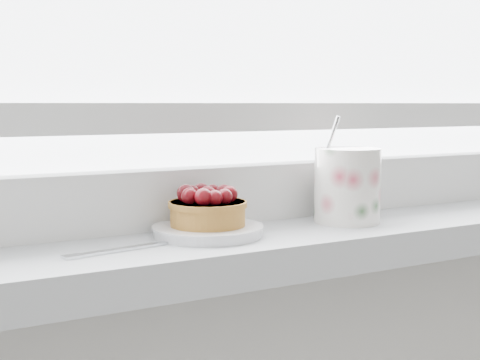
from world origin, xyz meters
TOP-DOWN VIEW (x-y plane):
  - saucer at (-0.05, 1.89)m, footprint 0.12×0.12m
  - raspberry_tart at (-0.05, 1.89)m, footprint 0.09×0.09m
  - floral_mug at (0.14, 1.89)m, footprint 0.13×0.11m
  - fork at (-0.13, 1.87)m, footprint 0.17×0.04m

SIDE VIEW (x-z plane):
  - fork at x=-0.13m, z-range 0.94..0.94m
  - saucer at x=-0.05m, z-range 0.94..0.95m
  - raspberry_tart at x=-0.05m, z-range 0.95..1.00m
  - floral_mug at x=0.14m, z-range 0.92..1.05m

